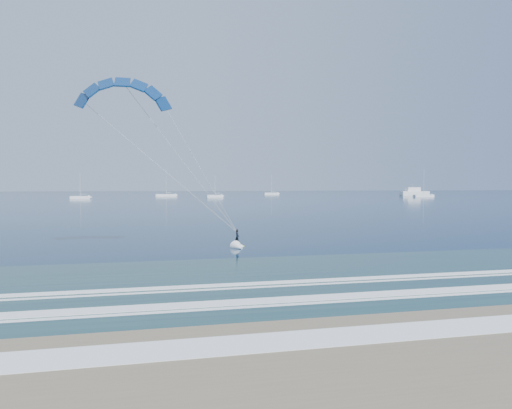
{
  "coord_description": "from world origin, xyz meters",
  "views": [
    {
      "loc": [
        -12.9,
        -16.31,
        5.8
      ],
      "look_at": [
        -3.97,
        23.01,
        4.1
      ],
      "focal_mm": 32.0,
      "sensor_mm": 36.0,
      "label": 1
    }
  ],
  "objects_px": {
    "sailboat_2": "(166,195)",
    "sailboat_5": "(424,196)",
    "kitesurfer_rig": "(183,161)",
    "sailboat_1": "(80,197)",
    "sailboat_3": "(215,196)",
    "motor_yacht": "(414,192)",
    "sailboat_4": "(271,193)"
  },
  "relations": [
    {
      "from": "sailboat_2",
      "to": "sailboat_5",
      "type": "height_order",
      "value": "sailboat_2"
    },
    {
      "from": "kitesurfer_rig",
      "to": "sailboat_1",
      "type": "bearing_deg",
      "value": 101.09
    },
    {
      "from": "sailboat_5",
      "to": "sailboat_3",
      "type": "bearing_deg",
      "value": 170.62
    },
    {
      "from": "sailboat_1",
      "to": "sailboat_3",
      "type": "relative_size",
      "value": 1.05
    },
    {
      "from": "sailboat_2",
      "to": "sailboat_5",
      "type": "bearing_deg",
      "value": -18.31
    },
    {
      "from": "sailboat_3",
      "to": "sailboat_5",
      "type": "xyz_separation_m",
      "value": [
        101.62,
        -16.79,
        0.02
      ]
    },
    {
      "from": "sailboat_1",
      "to": "sailboat_5",
      "type": "height_order",
      "value": "sailboat_5"
    },
    {
      "from": "motor_yacht",
      "to": "sailboat_4",
      "type": "xyz_separation_m",
      "value": [
        -71.94,
        45.11,
        -1.13
      ]
    },
    {
      "from": "sailboat_4",
      "to": "sailboat_5",
      "type": "distance_m",
      "value": 95.7
    },
    {
      "from": "motor_yacht",
      "to": "sailboat_3",
      "type": "bearing_deg",
      "value": -172.95
    },
    {
      "from": "kitesurfer_rig",
      "to": "sailboat_3",
      "type": "bearing_deg",
      "value": 81.48
    },
    {
      "from": "sailboat_2",
      "to": "sailboat_3",
      "type": "height_order",
      "value": "sailboat_2"
    },
    {
      "from": "sailboat_2",
      "to": "sailboat_3",
      "type": "relative_size",
      "value": 1.31
    },
    {
      "from": "kitesurfer_rig",
      "to": "sailboat_4",
      "type": "height_order",
      "value": "kitesurfer_rig"
    },
    {
      "from": "sailboat_1",
      "to": "sailboat_2",
      "type": "distance_m",
      "value": 51.53
    },
    {
      "from": "sailboat_3",
      "to": "sailboat_5",
      "type": "distance_m",
      "value": 103.0
    },
    {
      "from": "sailboat_2",
      "to": "sailboat_4",
      "type": "relative_size",
      "value": 1.12
    },
    {
      "from": "sailboat_1",
      "to": "sailboat_2",
      "type": "relative_size",
      "value": 0.8
    },
    {
      "from": "kitesurfer_rig",
      "to": "sailboat_1",
      "type": "relative_size",
      "value": 1.41
    },
    {
      "from": "sailboat_4",
      "to": "sailboat_1",
      "type": "bearing_deg",
      "value": -145.54
    },
    {
      "from": "sailboat_2",
      "to": "sailboat_4",
      "type": "height_order",
      "value": "sailboat_2"
    },
    {
      "from": "sailboat_3",
      "to": "sailboat_1",
      "type": "bearing_deg",
      "value": -169.12
    },
    {
      "from": "kitesurfer_rig",
      "to": "sailboat_4",
      "type": "distance_m",
      "value": 248.37
    },
    {
      "from": "motor_yacht",
      "to": "sailboat_3",
      "type": "distance_m",
      "value": 116.57
    },
    {
      "from": "sailboat_4",
      "to": "sailboat_3",
      "type": "bearing_deg",
      "value": -126.36
    },
    {
      "from": "sailboat_2",
      "to": "kitesurfer_rig",
      "type": "bearing_deg",
      "value": -91.24
    },
    {
      "from": "kitesurfer_rig",
      "to": "sailboat_5",
      "type": "xyz_separation_m",
      "value": [
        128.38,
        161.82,
        -7.16
      ]
    },
    {
      "from": "sailboat_4",
      "to": "sailboat_2",
      "type": "bearing_deg",
      "value": -151.99
    },
    {
      "from": "sailboat_1",
      "to": "kitesurfer_rig",
      "type": "bearing_deg",
      "value": -78.91
    },
    {
      "from": "motor_yacht",
      "to": "sailboat_2",
      "type": "height_order",
      "value": "sailboat_2"
    },
    {
      "from": "sailboat_2",
      "to": "sailboat_4",
      "type": "bearing_deg",
      "value": 28.01
    },
    {
      "from": "kitesurfer_rig",
      "to": "sailboat_4",
      "type": "xyz_separation_m",
      "value": [
        70.51,
        238.04,
        -7.17
      ]
    }
  ]
}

